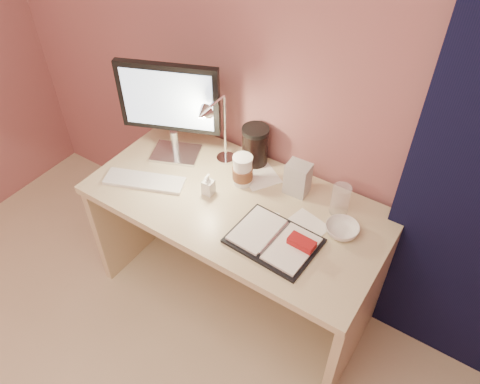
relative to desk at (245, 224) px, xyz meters
The scene contains 14 objects.
desk is the anchor object (origin of this frame).
monitor 0.70m from the desk, behind, with size 0.46×0.25×0.51m.
keyboard 0.54m from the desk, 154.34° to the right, with size 0.39×0.11×0.02m, color white.
planner 0.42m from the desk, 34.65° to the right, with size 0.38×0.29×0.06m.
paper_a 0.31m from the desk, 34.74° to the right, with size 0.13×0.13×0.00m, color white.
paper_b 0.41m from the desk, ahead, with size 0.17×0.17×0.00m, color white.
paper_c 0.26m from the desk, 87.93° to the left, with size 0.16×0.16×0.00m, color white.
coffee_cup 0.31m from the desk, 135.16° to the left, with size 0.10×0.10×0.16m.
clear_cup 0.53m from the desk, 15.85° to the left, with size 0.08×0.08×0.15m, color white.
bowl 0.55m from the desk, ahead, with size 0.14×0.14×0.05m, color white.
lotion_bottle 0.33m from the desk, 143.08° to the right, with size 0.05×0.05×0.11m, color silver.
dark_jar 0.39m from the desk, 110.81° to the left, with size 0.13×0.13×0.18m, color black.
product_box 0.39m from the desk, 33.38° to the left, with size 0.11×0.09×0.16m, color silver.
desk_lamp 0.53m from the desk, 168.54° to the left, with size 0.09×0.25×0.40m.
Camera 1 is at (0.86, 0.10, 2.24)m, focal length 35.00 mm.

